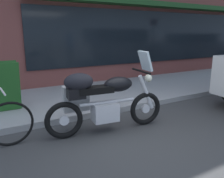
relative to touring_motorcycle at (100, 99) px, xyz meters
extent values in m
plane|color=#383838|center=(0.45, -0.59, -0.60)|extent=(80.00, 80.00, 0.00)
cube|color=black|center=(6.16, 3.38, 0.95)|extent=(13.59, 0.06, 1.80)
cube|color=#1E471E|center=(6.16, 3.16, 2.05)|extent=(13.59, 0.60, 0.16)
torus|color=black|center=(0.89, -0.14, -0.29)|extent=(0.63, 0.16, 0.63)
cylinder|color=silver|center=(0.89, -0.14, -0.29)|extent=(0.17, 0.08, 0.16)
torus|color=black|center=(-0.63, 0.04, -0.29)|extent=(0.63, 0.16, 0.63)
cylinder|color=silver|center=(-0.63, 0.04, -0.29)|extent=(0.17, 0.08, 0.16)
cube|color=silver|center=(0.08, -0.04, -0.24)|extent=(0.47, 0.35, 0.32)
cylinder|color=silver|center=(0.13, -0.05, -0.07)|extent=(1.00, 0.17, 0.06)
ellipsoid|color=black|center=(0.32, -0.07, 0.23)|extent=(0.55, 0.34, 0.26)
cube|color=black|center=(-0.09, -0.02, 0.17)|extent=(0.62, 0.31, 0.11)
cube|color=black|center=(-0.42, 0.01, 0.15)|extent=(0.30, 0.25, 0.18)
cylinder|color=silver|center=(0.89, -0.14, 0.03)|extent=(0.35, 0.11, 0.67)
cylinder|color=black|center=(0.77, -0.12, 0.43)|extent=(0.11, 0.62, 0.04)
cube|color=silver|center=(0.85, -0.13, 0.61)|extent=(0.18, 0.33, 0.35)
sphere|color=#EAEACC|center=(0.93, -0.14, 0.29)|extent=(0.14, 0.14, 0.14)
cube|color=#B9B9B9|center=(-0.34, 0.25, -0.01)|extent=(0.46, 0.25, 0.44)
cube|color=black|center=(-0.34, 0.36, -0.01)|extent=(0.37, 0.06, 0.03)
ellipsoid|color=black|center=(-0.37, 0.01, 0.33)|extent=(0.51, 0.37, 0.28)
torus|color=black|center=(-1.43, 0.20, -0.25)|extent=(0.71, 0.08, 0.70)
cylinder|color=silver|center=(-1.48, 0.20, 0.27)|extent=(0.05, 0.48, 0.03)
cube|color=#1E511E|center=(-1.34, 1.54, 0.03)|extent=(0.55, 0.21, 1.01)
cube|color=#1E511E|center=(-1.34, 1.76, 0.03)|extent=(0.55, 0.21, 1.01)
camera|label=1|loc=(-1.67, -3.40, 1.10)|focal=36.78mm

